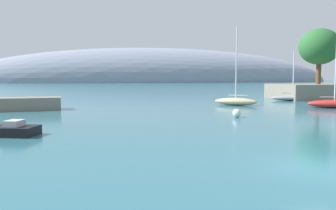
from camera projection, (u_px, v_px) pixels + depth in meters
The scene contains 9 objects.
water at pixel (320, 168), 14.15m from camera, with size 600.00×600.00×0.00m, color #2D6675.
shore_outcrop at pixel (325, 91), 58.38m from camera, with size 17.55×10.02×2.51m, color gray.
tree_clump_shore at pixel (319, 47), 57.21m from camera, with size 6.79×6.79×9.42m.
distant_ridge at pixel (156, 82), 219.58m from camera, with size 244.63×57.09×43.91m, color gray.
sailboat_red_near_shore at pixel (334, 103), 40.96m from camera, with size 6.47×4.29×8.91m.
sailboat_grey_mid_mooring at pixel (293, 98), 53.22m from camera, with size 7.20×3.35×7.75m.
sailboat_sand_outer_mooring at pixel (236, 101), 44.81m from camera, with size 5.68×4.81×10.31m.
motorboat_black_foreground at pixel (6, 130), 22.00m from camera, with size 4.61×3.10×1.01m.
mooring_buoy_white at pixel (237, 113), 31.67m from camera, with size 0.79×0.79×0.79m, color silver.
Camera 1 is at (-9.08, -12.28, 3.87)m, focal length 36.00 mm.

